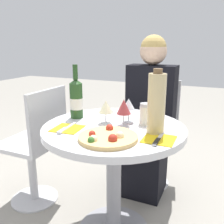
% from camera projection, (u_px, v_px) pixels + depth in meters
% --- Properties ---
extents(dining_table, '(0.80, 0.80, 0.71)m').
position_uv_depth(dining_table, '(114.00, 153.00, 1.45)').
color(dining_table, gray).
rests_on(dining_table, ground_plane).
extents(chair_behind_diner, '(0.39, 0.39, 0.87)m').
position_uv_depth(chair_behind_diner, '(152.00, 132.00, 2.09)').
color(chair_behind_diner, silver).
rests_on(chair_behind_diner, ground_plane).
extents(seated_diner, '(0.37, 0.40, 1.22)m').
position_uv_depth(seated_diner, '(148.00, 123.00, 1.94)').
color(seated_diner, black).
rests_on(seated_diner, ground_plane).
extents(chair_empty_side, '(0.39, 0.39, 0.87)m').
position_uv_depth(chair_empty_side, '(37.00, 148.00, 1.78)').
color(chair_empty_side, silver).
rests_on(chair_empty_side, ground_plane).
extents(pizza_large, '(0.29, 0.29, 0.05)m').
position_uv_depth(pizza_large, '(108.00, 137.00, 1.20)').
color(pizza_large, '#DBB26B').
rests_on(pizza_large, dining_table).
extents(wine_bottle, '(0.08, 0.08, 0.33)m').
position_uv_depth(wine_bottle, '(76.00, 99.00, 1.53)').
color(wine_bottle, '#23471E').
rests_on(wine_bottle, dining_table).
extents(tall_carafe, '(0.09, 0.09, 0.33)m').
position_uv_depth(tall_carafe, '(156.00, 104.00, 1.25)').
color(tall_carafe, tan).
rests_on(tall_carafe, dining_table).
extents(sugar_shaker, '(0.07, 0.07, 0.12)m').
position_uv_depth(sugar_shaker, '(145.00, 114.00, 1.42)').
color(sugar_shaker, silver).
rests_on(sugar_shaker, dining_table).
extents(wine_glass_front_left, '(0.08, 0.08, 0.13)m').
position_uv_depth(wine_glass_front_left, '(106.00, 107.00, 1.43)').
color(wine_glass_front_left, silver).
rests_on(wine_glass_front_left, dining_table).
extents(wine_glass_back_right, '(0.07, 0.07, 0.14)m').
position_uv_depth(wine_glass_back_right, '(129.00, 105.00, 1.45)').
color(wine_glass_back_right, silver).
rests_on(wine_glass_back_right, dining_table).
extents(wine_glass_front_right, '(0.08, 0.08, 0.15)m').
position_uv_depth(wine_glass_front_right, '(124.00, 107.00, 1.38)').
color(wine_glass_front_right, silver).
rests_on(wine_glass_front_right, dining_table).
extents(place_setting_left, '(0.16, 0.19, 0.01)m').
position_uv_depth(place_setting_left, '(67.00, 128.00, 1.35)').
color(place_setting_left, gold).
rests_on(place_setting_left, dining_table).
extents(place_setting_right, '(0.15, 0.19, 0.01)m').
position_uv_depth(place_setting_right, '(159.00, 139.00, 1.20)').
color(place_setting_right, gold).
rests_on(place_setting_right, dining_table).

